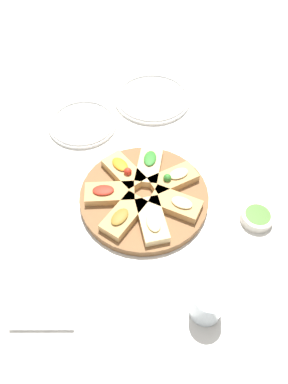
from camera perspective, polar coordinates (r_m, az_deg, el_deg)
name	(u,v)px	position (r m, az deg, el deg)	size (l,w,h in m)	color
ground_plane	(144,199)	(0.95, 0.00, -1.14)	(3.00, 3.00, 0.00)	silver
serving_board	(144,197)	(0.94, 0.00, -0.77)	(0.32, 0.32, 0.02)	brown
focaccia_slice_0	(173,179)	(0.95, 4.49, 2.02)	(0.13, 0.10, 0.04)	tan
focaccia_slice_1	(149,166)	(0.98, 0.79, 4.02)	(0.09, 0.13, 0.03)	#E5C689
focaccia_slice_2	(124,171)	(0.97, -3.12, 3.23)	(0.11, 0.13, 0.04)	tan
focaccia_slice_3	(109,193)	(0.93, -5.30, -0.18)	(0.13, 0.07, 0.03)	tan
focaccia_slice_4	(124,216)	(0.89, -3.13, -3.63)	(0.13, 0.13, 0.03)	tan
focaccia_slice_5	(152,220)	(0.88, 1.23, -4.34)	(0.07, 0.13, 0.03)	#E5C689
focaccia_slice_6	(176,204)	(0.91, 4.91, -1.79)	(0.13, 0.12, 0.03)	tan
plate_left	(83,123)	(1.14, -9.34, 10.30)	(0.20, 0.20, 0.02)	white
plate_right	(153,98)	(1.21, 1.31, 14.14)	(0.24, 0.24, 0.02)	white
water_glass	(207,304)	(0.79, 9.64, -16.44)	(0.07, 0.07, 0.08)	silver
napkin_stack	(46,303)	(0.85, -14.75, -16.04)	(0.13, 0.11, 0.01)	white
dipping_bowl	(257,217)	(0.95, 16.84, -3.66)	(0.08, 0.08, 0.02)	silver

